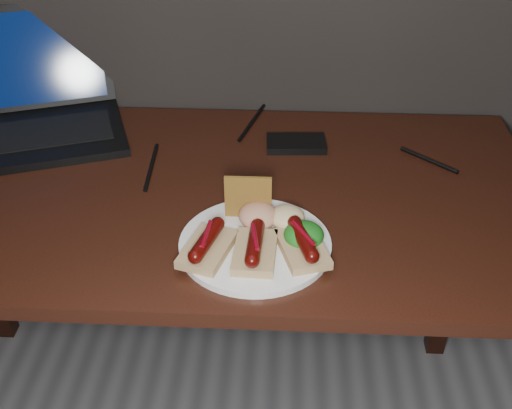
{
  "coord_description": "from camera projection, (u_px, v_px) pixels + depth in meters",
  "views": [
    {
      "loc": [
        0.19,
        0.32,
        1.45
      ],
      "look_at": [
        0.14,
        1.23,
        0.82
      ],
      "focal_mm": 45.0,
      "sensor_mm": 36.0,
      "label": 1
    }
  ],
  "objects": [
    {
      "name": "hard_drive",
      "position": [
        296.0,
        144.0,
        1.41
      ],
      "size": [
        0.13,
        0.08,
        0.02
      ],
      "primitive_type": "cube",
      "rotation": [
        0.0,
        0.0,
        0.06
      ],
      "color": "black",
      "rests_on": "desk"
    },
    {
      "name": "laptop",
      "position": [
        37.0,
        108.0,
        1.46
      ],
      "size": [
        0.46,
        0.45,
        0.25
      ],
      "color": "black",
      "rests_on": "desk"
    },
    {
      "name": "bread_sausage_left",
      "position": [
        207.0,
        245.0,
        1.08
      ],
      "size": [
        0.1,
        0.13,
        0.04
      ],
      "color": "tan",
      "rests_on": "plate"
    },
    {
      "name": "desk",
      "position": [
        193.0,
        224.0,
        1.33
      ],
      "size": [
        1.4,
        0.7,
        0.75
      ],
      "color": "black",
      "rests_on": "ground"
    },
    {
      "name": "salad_greens",
      "position": [
        304.0,
        235.0,
        1.1
      ],
      "size": [
        0.07,
        0.07,
        0.04
      ],
      "primitive_type": "ellipsoid",
      "color": "#105010",
      "rests_on": "plate"
    },
    {
      "name": "plate",
      "position": [
        255.0,
        244.0,
        1.12
      ],
      "size": [
        0.27,
        0.27,
        0.01
      ],
      "primitive_type": "cylinder",
      "rotation": [
        0.0,
        0.0,
        -0.01
      ],
      "color": "white",
      "rests_on": "desk"
    },
    {
      "name": "coleslaw_mound",
      "position": [
        287.0,
        217.0,
        1.15
      ],
      "size": [
        0.06,
        0.06,
        0.04
      ],
      "primitive_type": "ellipsoid",
      "color": "beige",
      "rests_on": "plate"
    },
    {
      "name": "salsa_mound",
      "position": [
        258.0,
        215.0,
        1.15
      ],
      "size": [
        0.07,
        0.07,
        0.04
      ],
      "primitive_type": "ellipsoid",
      "color": "maroon",
      "rests_on": "plate"
    },
    {
      "name": "bread_sausage_right",
      "position": [
        303.0,
        244.0,
        1.08
      ],
      "size": [
        0.1,
        0.13,
        0.04
      ],
      "color": "tan",
      "rests_on": "plate"
    },
    {
      "name": "desk_cables",
      "position": [
        193.0,
        149.0,
        1.4
      ],
      "size": [
        1.0,
        0.43,
        0.01
      ],
      "color": "black",
      "rests_on": "desk"
    },
    {
      "name": "bread_sausage_center",
      "position": [
        255.0,
        248.0,
        1.08
      ],
      "size": [
        0.08,
        0.12,
        0.04
      ],
      "color": "tan",
      "rests_on": "plate"
    },
    {
      "name": "crispbread",
      "position": [
        248.0,
        197.0,
        1.16
      ],
      "size": [
        0.08,
        0.01,
        0.08
      ],
      "primitive_type": "cube",
      "color": "olive",
      "rests_on": "plate"
    }
  ]
}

